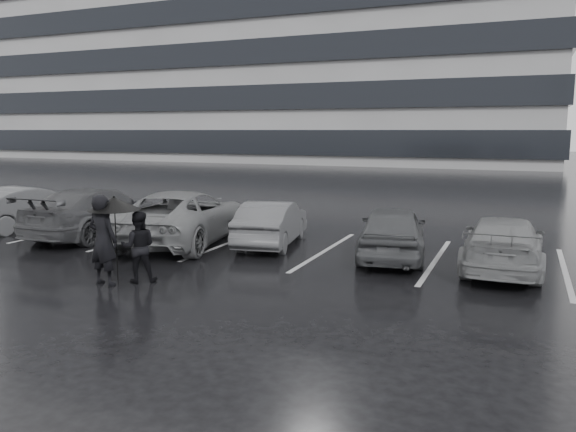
# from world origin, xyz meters

# --- Properties ---
(ground) EXTENTS (160.00, 160.00, 0.00)m
(ground) POSITION_xyz_m (0.00, 0.00, 0.00)
(ground) COLOR black
(ground) RESTS_ON ground
(office_building) EXTENTS (61.00, 26.00, 29.00)m
(office_building) POSITION_xyz_m (-22.00, 48.00, 14.34)
(office_building) COLOR gray
(office_building) RESTS_ON ground
(car_main) EXTENTS (2.16, 4.04, 1.31)m
(car_main) POSITION_xyz_m (2.37, 2.35, 0.65)
(car_main) COLOR black
(car_main) RESTS_ON ground
(car_west_a) EXTENTS (1.93, 3.84, 1.21)m
(car_west_a) POSITION_xyz_m (-1.00, 2.67, 0.60)
(car_west_a) COLOR #313134
(car_west_a) RESTS_ON ground
(car_west_b) EXTENTS (3.34, 5.59, 1.46)m
(car_west_b) POSITION_xyz_m (-3.40, 2.01, 0.73)
(car_west_b) COLOR #515254
(car_west_b) RESTS_ON ground
(car_west_c) EXTENTS (2.06, 4.93, 1.42)m
(car_west_c) POSITION_xyz_m (-6.27, 1.90, 0.71)
(car_west_c) COLOR black
(car_west_c) RESTS_ON ground
(car_west_d) EXTENTS (2.11, 4.24, 1.34)m
(car_west_d) POSITION_xyz_m (-9.12, 2.07, 0.67)
(car_west_d) COLOR #313134
(car_west_d) RESTS_ON ground
(car_east) EXTENTS (1.71, 4.15, 1.20)m
(car_east) POSITION_xyz_m (4.89, 2.14, 0.60)
(car_east) COLOR #515254
(car_east) RESTS_ON ground
(pedestrian_left) EXTENTS (0.70, 0.48, 1.84)m
(pedestrian_left) POSITION_xyz_m (-2.47, -2.26, 0.92)
(pedestrian_left) COLOR black
(pedestrian_left) RESTS_ON ground
(pedestrian_right) EXTENTS (0.90, 0.85, 1.47)m
(pedestrian_right) POSITION_xyz_m (-1.96, -1.81, 0.73)
(pedestrian_right) COLOR black
(pedestrian_right) RESTS_ON ground
(umbrella) EXTENTS (1.05, 1.05, 1.78)m
(umbrella) POSITION_xyz_m (-2.38, -1.98, 1.62)
(umbrella) COLOR black
(umbrella) RESTS_ON ground
(stall_stripes) EXTENTS (19.72, 5.00, 0.00)m
(stall_stripes) POSITION_xyz_m (-0.80, 2.50, 0.00)
(stall_stripes) COLOR #ABABAE
(stall_stripes) RESTS_ON ground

